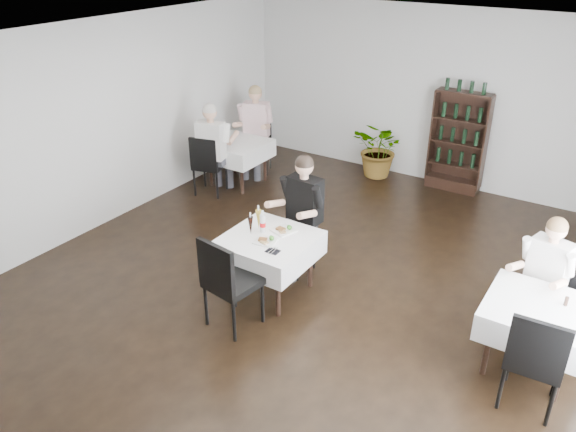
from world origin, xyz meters
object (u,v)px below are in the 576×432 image
object	(u,v)px
wine_shelf	(458,143)
potted_tree	(381,149)
diner_main	(300,206)
main_table	(269,248)

from	to	relation	value
wine_shelf	potted_tree	bearing A→B (deg)	-172.94
wine_shelf	potted_tree	size ratio (longest dim) A/B	1.67
diner_main	wine_shelf	bearing A→B (deg)	76.50
wine_shelf	potted_tree	distance (m)	1.37
wine_shelf	diner_main	world-z (taller)	wine_shelf
potted_tree	diner_main	bearing A→B (deg)	-82.78
main_table	potted_tree	xyz separation A→B (m)	(-0.42, 4.15, -0.10)
wine_shelf	diner_main	bearing A→B (deg)	-103.50
wine_shelf	diner_main	distance (m)	3.75
main_table	diner_main	xyz separation A→B (m)	(0.02, 0.67, 0.30)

